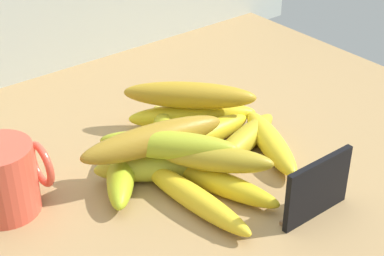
% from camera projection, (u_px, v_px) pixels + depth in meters
% --- Properties ---
extents(counter_top, '(1.10, 0.76, 0.03)m').
position_uv_depth(counter_top, '(151.00, 183.00, 0.87)').
color(counter_top, '#A78454').
rests_on(counter_top, ground).
extents(chalkboard_sign, '(0.11, 0.02, 0.08)m').
position_uv_depth(chalkboard_sign, '(317.00, 190.00, 0.77)').
color(chalkboard_sign, black).
rests_on(chalkboard_sign, counter_top).
extents(coffee_mug, '(0.10, 0.09, 0.10)m').
position_uv_depth(coffee_mug, '(4.00, 179.00, 0.78)').
color(coffee_mug, '#DF4F3B').
rests_on(coffee_mug, counter_top).
extents(banana_0, '(0.17, 0.04, 0.04)m').
position_uv_depth(banana_0, '(204.00, 136.00, 0.92)').
color(banana_0, yellow).
rests_on(banana_0, counter_top).
extents(banana_1, '(0.11, 0.19, 0.04)m').
position_uv_depth(banana_1, '(170.00, 138.00, 0.92)').
color(banana_1, gold).
rests_on(banana_1, counter_top).
extents(banana_2, '(0.09, 0.18, 0.03)m').
position_uv_depth(banana_2, '(219.00, 183.00, 0.82)').
color(banana_2, yellow).
rests_on(banana_2, counter_top).
extents(banana_3, '(0.10, 0.17, 0.04)m').
position_uv_depth(banana_3, '(271.00, 142.00, 0.90)').
color(banana_3, yellow).
rests_on(banana_3, counter_top).
extents(banana_4, '(0.05, 0.21, 0.03)m').
position_uv_depth(banana_4, '(194.00, 196.00, 0.80)').
color(banana_4, yellow).
rests_on(banana_4, counter_top).
extents(banana_5, '(0.19, 0.09, 0.04)m').
position_uv_depth(banana_5, '(241.00, 143.00, 0.90)').
color(banana_5, gold).
rests_on(banana_5, counter_top).
extents(banana_6, '(0.12, 0.16, 0.04)m').
position_uv_depth(banana_6, '(121.00, 171.00, 0.84)').
color(banana_6, '#ACC223').
rests_on(banana_6, counter_top).
extents(banana_7, '(0.19, 0.14, 0.04)m').
position_uv_depth(banana_7, '(193.00, 116.00, 0.97)').
color(banana_7, yellow).
rests_on(banana_7, counter_top).
extents(banana_8, '(0.18, 0.13, 0.04)m').
position_uv_depth(banana_8, '(162.00, 166.00, 0.85)').
color(banana_8, gold).
rests_on(banana_8, counter_top).
extents(banana_9, '(0.13, 0.14, 0.04)m').
position_uv_depth(banana_9, '(216.00, 159.00, 0.81)').
color(banana_9, '#B29623').
rests_on(banana_9, banana_2).
extents(banana_10, '(0.21, 0.08, 0.04)m').
position_uv_depth(banana_10, '(153.00, 139.00, 0.83)').
color(banana_10, '#A67C22').
rests_on(banana_10, banana_8).
extents(banana_11, '(0.16, 0.16, 0.04)m').
position_uv_depth(banana_11, '(169.00, 145.00, 0.82)').
color(banana_11, '#A8B225').
rests_on(banana_11, banana_8).
extents(banana_12, '(0.18, 0.17, 0.04)m').
position_uv_depth(banana_12, '(190.00, 95.00, 0.94)').
color(banana_12, '#B98E21').
rests_on(banana_12, banana_7).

